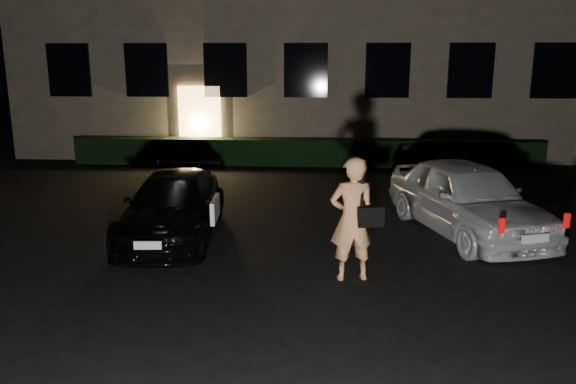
{
  "coord_description": "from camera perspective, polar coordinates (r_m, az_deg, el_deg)",
  "views": [
    {
      "loc": [
        0.58,
        -7.45,
        3.38
      ],
      "look_at": [
        -0.01,
        2.0,
        1.12
      ],
      "focal_mm": 35.0,
      "sensor_mm": 36.0,
      "label": 1
    }
  ],
  "objects": [
    {
      "name": "hatch",
      "position": [
        11.52,
        17.7,
        -0.55
      ],
      "size": [
        2.9,
        4.57,
        1.45
      ],
      "rotation": [
        0.0,
        0.0,
        0.3
      ],
      "color": "silver",
      "rests_on": "ground"
    },
    {
      "name": "ground",
      "position": [
        8.2,
        -0.82,
        -10.89
      ],
      "size": [
        80.0,
        80.0,
        0.0
      ],
      "primitive_type": "plane",
      "color": "black",
      "rests_on": "ground"
    },
    {
      "name": "man",
      "position": [
        8.67,
        6.62,
        -2.72
      ],
      "size": [
        0.87,
        0.6,
        1.95
      ],
      "rotation": [
        0.0,
        0.0,
        3.34
      ],
      "color": "#F1A362",
      "rests_on": "ground"
    },
    {
      "name": "hedge",
      "position": [
        18.2,
        1.72,
        4.07
      ],
      "size": [
        15.0,
        0.7,
        0.85
      ],
      "primitive_type": "cube",
      "color": "black",
      "rests_on": "ground"
    },
    {
      "name": "sedan",
      "position": [
        11.08,
        -11.55,
        -1.39
      ],
      "size": [
        2.0,
        4.27,
        1.19
      ],
      "rotation": [
        0.0,
        0.0,
        0.07
      ],
      "color": "black",
      "rests_on": "ground"
    }
  ]
}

